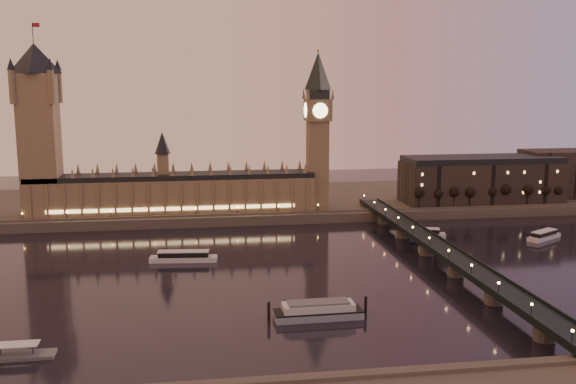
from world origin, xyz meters
TOP-DOWN VIEW (x-y plane):
  - ground at (0.00, 0.00)m, footprint 700.00×700.00m
  - far_embankment at (30.00, 165.00)m, footprint 560.00×130.00m
  - palace_of_westminster at (-40.12, 120.99)m, footprint 180.00×26.62m
  - victoria_tower at (-120.00, 121.00)m, footprint 31.68×31.68m
  - big_ben at (53.99, 120.99)m, footprint 17.68×17.68m
  - westminster_bridge at (91.61, 0.00)m, footprint 13.20×260.00m
  - city_block at (194.94, 130.93)m, footprint 155.00×45.00m
  - bare_tree_0 at (118.90, 109.00)m, footprint 6.37×6.37m
  - bare_tree_1 at (131.74, 109.00)m, footprint 6.37×6.37m
  - bare_tree_2 at (144.58, 109.00)m, footprint 6.37×6.37m
  - bare_tree_3 at (157.43, 109.00)m, footprint 6.37×6.37m
  - bare_tree_4 at (170.27, 109.00)m, footprint 6.37×6.37m
  - bare_tree_5 at (183.11, 109.00)m, footprint 6.37×6.37m
  - bare_tree_6 at (195.96, 109.00)m, footprint 6.37×6.37m
  - bare_tree_7 at (208.80, 109.00)m, footprint 6.37×6.37m
  - bare_tree_8 at (221.64, 109.00)m, footprint 6.37×6.37m
  - cruise_boat_a at (-33.18, 25.25)m, footprint 34.11×10.61m
  - cruise_boat_b at (102.61, 56.97)m, footprint 29.31×14.22m
  - cruise_boat_c at (170.85, 41.04)m, footprint 25.19×18.74m
  - moored_barge at (18.34, -62.47)m, footprint 38.94×9.98m

SIDE VIEW (x-z plane):
  - ground at x=0.00m, z-range 0.00..0.00m
  - cruise_boat_c at x=170.85m, z-range -0.30..4.75m
  - cruise_boat_b at x=102.61m, z-range -0.31..4.94m
  - cruise_boat_a at x=-33.18m, z-range -0.32..5.05m
  - far_embankment at x=30.00m, z-range 0.00..6.00m
  - moored_barge at x=18.34m, z-range -0.56..6.58m
  - westminster_bridge at x=91.61m, z-range -2.13..13.17m
  - bare_tree_0 at x=118.90m, z-range 9.20..22.16m
  - bare_tree_1 at x=131.74m, z-range 9.20..22.16m
  - bare_tree_2 at x=144.58m, z-range 9.20..22.16m
  - bare_tree_3 at x=157.43m, z-range 9.20..22.16m
  - bare_tree_4 at x=170.27m, z-range 9.20..22.16m
  - bare_tree_5 at x=183.11m, z-range 9.20..22.16m
  - bare_tree_6 at x=195.96m, z-range 9.20..22.16m
  - bare_tree_7 at x=208.80m, z-range 9.20..22.16m
  - bare_tree_8 at x=221.64m, z-range 9.20..22.16m
  - palace_of_westminster at x=-40.12m, z-range -4.29..47.71m
  - city_block at x=194.94m, z-range 5.24..39.24m
  - big_ben at x=53.99m, z-range 11.95..115.95m
  - victoria_tower at x=-120.00m, z-range 6.79..124.79m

